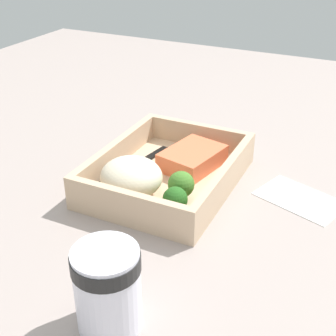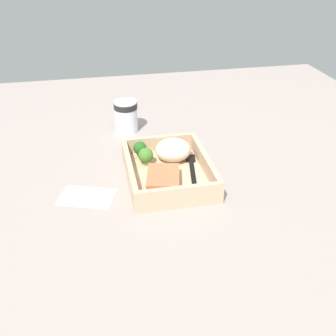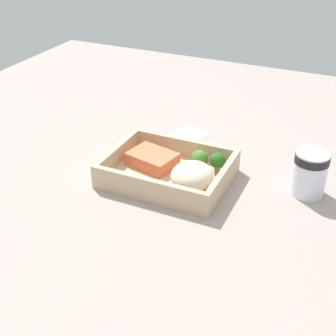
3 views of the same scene
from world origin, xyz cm
name	(u,v)px [view 3 (image 3 of 3)]	position (x,y,z in cm)	size (l,w,h in cm)	color
ground_plane	(168,183)	(0.00, 0.00, -1.00)	(160.00, 160.00, 2.00)	#9F908B
takeout_tray	(168,177)	(0.00, 0.00, 0.60)	(25.33, 19.44, 1.20)	#CEAE8B
tray_rim	(168,166)	(0.00, 0.00, 3.19)	(25.33, 19.44, 3.99)	#CEAE8B
salmon_fillet	(152,159)	(-4.67, 2.05, 2.65)	(9.81, 7.22, 2.91)	#EF7047
mashed_potatoes	(192,176)	(6.51, -2.64, 3.88)	(8.57, 9.01, 5.37)	beige
broccoli_floret_1	(199,159)	(5.20, 4.53, 3.70)	(3.74, 3.74, 4.47)	#7A9B5D
broccoli_floret_2	(218,161)	(9.05, 5.41, 3.73)	(3.35, 3.35, 4.34)	#85A95C
fork	(158,188)	(0.56, -6.10, 1.42)	(15.84, 4.47, 0.44)	black
paper_cup	(310,171)	(27.67, 6.81, 5.19)	(6.77, 6.77, 9.28)	white
receipt_slip	(185,137)	(-4.28, 19.38, 0.12)	(7.61, 11.93, 0.24)	white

